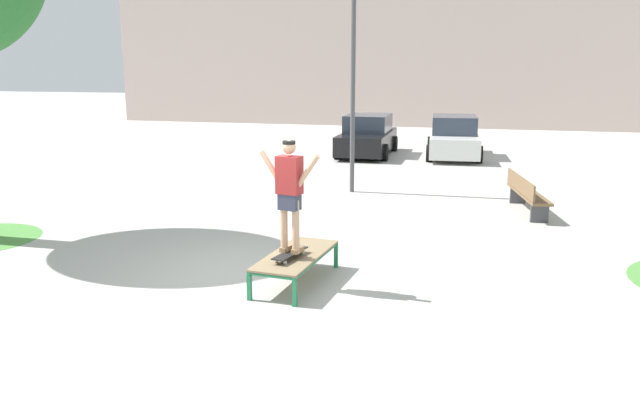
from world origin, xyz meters
The scene contains 9 objects.
ground_plane centered at (0.00, 0.00, 0.00)m, with size 120.00×120.00×0.00m, color #B7B5AD.
building_facade centered at (2.67, 27.33, 5.45)m, with size 40.63×4.00×10.89m, color beige.
skate_box centered at (0.73, -0.10, 0.41)m, with size 0.93×1.96×0.46m.
skateboard centered at (0.71, -0.33, 0.54)m, with size 0.37×0.82×0.09m.
skater centered at (0.71, -0.33, 1.53)m, with size 0.99×0.34×1.69m.
car_black centered at (-0.70, 14.15, 0.69)m, with size 1.94×4.21×1.50m.
car_white centered at (2.47, 14.39, 0.69)m, with size 2.12×4.30×1.50m.
park_bench centered at (4.48, 5.78, 0.45)m, with size 0.87×2.44×0.83m.
light_post centered at (0.14, 7.12, 3.83)m, with size 0.36×0.36×5.83m.
Camera 1 is at (3.38, -8.94, 3.31)m, focal length 35.05 mm.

